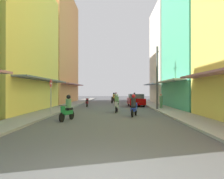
# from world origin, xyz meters

# --- Properties ---
(ground_plane) EXTENTS (104.97, 104.97, 0.00)m
(ground_plane) POSITION_xyz_m (0.00, 19.86, 0.00)
(ground_plane) COLOR #4C4C4F
(sidewalk_left) EXTENTS (2.12, 55.71, 0.12)m
(sidewalk_left) POSITION_xyz_m (-5.19, 19.86, 0.06)
(sidewalk_left) COLOR gray
(sidewalk_left) RESTS_ON ground
(sidewalk_right) EXTENTS (2.12, 55.71, 0.12)m
(sidewalk_right) POSITION_xyz_m (5.19, 19.86, 0.06)
(sidewalk_right) COLOR #ADA89E
(sidewalk_right) RESTS_ON ground
(building_left_mid) EXTENTS (7.05, 12.49, 12.01)m
(building_left_mid) POSITION_xyz_m (-9.24, 14.97, 6.00)
(building_left_mid) COLOR #EFD159
(building_left_mid) RESTS_ON ground
(building_left_far) EXTENTS (7.05, 13.69, 16.59)m
(building_left_far) POSITION_xyz_m (-9.25, 28.45, 8.29)
(building_left_far) COLOR #D88C4C
(building_left_far) RESTS_ON ground
(building_right_mid) EXTENTS (7.05, 10.25, 16.24)m
(building_right_mid) POSITION_xyz_m (9.25, 18.02, 8.11)
(building_right_mid) COLOR #4CB28C
(building_right_mid) RESTS_ON ground
(building_right_far) EXTENTS (7.05, 8.68, 14.18)m
(building_right_far) POSITION_xyz_m (9.24, 28.18, 7.08)
(building_right_far) COLOR silver
(building_right_far) RESTS_ON ground
(motorbike_maroon) EXTENTS (0.55, 1.81, 0.96)m
(motorbike_maroon) POSITION_xyz_m (-2.80, 20.68, 0.50)
(motorbike_maroon) COLOR black
(motorbike_maroon) RESTS_ON ground
(motorbike_blue) EXTENTS (0.70, 1.76, 1.58)m
(motorbike_blue) POSITION_xyz_m (1.74, 11.19, 0.70)
(motorbike_blue) COLOR black
(motorbike_blue) RESTS_ON ground
(motorbike_silver) EXTENTS (0.55, 1.81, 1.58)m
(motorbike_silver) POSITION_xyz_m (0.52, 14.11, 0.70)
(motorbike_silver) COLOR black
(motorbike_silver) RESTS_ON ground
(motorbike_black) EXTENTS (0.78, 1.73, 1.58)m
(motorbike_black) POSITION_xyz_m (0.20, 26.75, 0.70)
(motorbike_black) COLOR black
(motorbike_black) RESTS_ON ground
(motorbike_orange) EXTENTS (0.57, 1.80, 1.58)m
(motorbike_orange) POSITION_xyz_m (0.56, 33.09, 0.70)
(motorbike_orange) COLOR black
(motorbike_orange) RESTS_ON ground
(motorbike_green) EXTENTS (0.69, 1.76, 1.58)m
(motorbike_green) POSITION_xyz_m (-2.54, 8.85, 0.70)
(motorbike_green) COLOR black
(motorbike_green) RESTS_ON ground
(motorbike_red) EXTENTS (0.65, 1.78, 1.58)m
(motorbike_red) POSITION_xyz_m (3.10, 26.60, 0.70)
(motorbike_red) COLOR black
(motorbike_red) RESTS_ON ground
(parked_car) EXTENTS (1.87, 4.14, 1.45)m
(parked_car) POSITION_xyz_m (2.87, 21.52, 0.74)
(parked_car) COLOR #8C0000
(parked_car) RESTS_ON ground
(pedestrian_crossing) EXTENTS (0.34, 0.34, 1.55)m
(pedestrian_crossing) POSITION_xyz_m (4.98, 17.40, 0.77)
(pedestrian_crossing) COLOR #598C59
(pedestrian_crossing) RESTS_ON ground
(pedestrian_midway) EXTENTS (0.34, 0.34, 1.54)m
(pedestrian_midway) POSITION_xyz_m (-5.24, 22.48, 0.76)
(pedestrian_midway) COLOR #99333F
(pedestrian_midway) RESTS_ON ground
(utility_pole) EXTENTS (0.20, 1.20, 6.02)m
(utility_pole) POSITION_xyz_m (4.38, 16.27, 3.08)
(utility_pole) COLOR #4C4C4F
(utility_pole) RESTS_ON ground
(street_sign_no_entry) EXTENTS (0.07, 0.60, 2.65)m
(street_sign_no_entry) POSITION_xyz_m (-4.28, 11.42, 1.72)
(street_sign_no_entry) COLOR gray
(street_sign_no_entry) RESTS_ON ground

